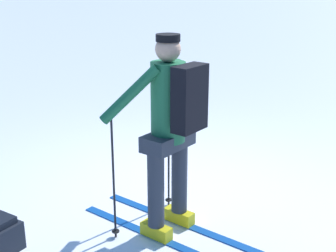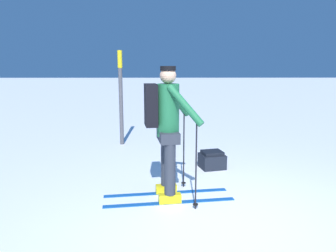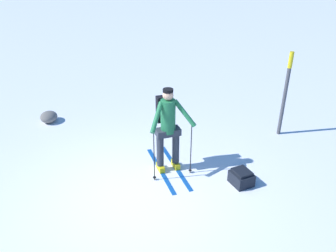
# 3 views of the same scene
# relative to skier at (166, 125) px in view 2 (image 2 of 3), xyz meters

# --- Properties ---
(ground_plane) EXTENTS (80.00, 80.00, 0.00)m
(ground_plane) POSITION_rel_skier_xyz_m (0.66, -0.72, -1.04)
(ground_plane) COLOR white
(skier) EXTENTS (1.84, 0.97, 1.83)m
(skier) POSITION_rel_skier_xyz_m (0.00, 0.00, 0.00)
(skier) COLOR #144C9E
(skier) RESTS_ON ground_plane
(dropped_backpack) EXTENTS (0.50, 0.47, 0.32)m
(dropped_backpack) POSITION_rel_skier_xyz_m (0.83, 1.34, -0.89)
(dropped_backpack) COLOR black
(dropped_backpack) RESTS_ON ground_plane
(trail_marker) EXTENTS (0.10, 0.10, 2.15)m
(trail_marker) POSITION_rel_skier_xyz_m (-1.01, 3.13, 0.20)
(trail_marker) COLOR #4C4C51
(trail_marker) RESTS_ON ground_plane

